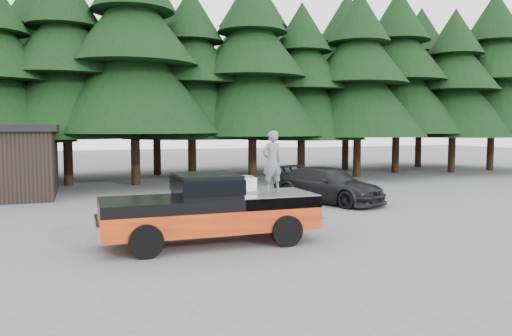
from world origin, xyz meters
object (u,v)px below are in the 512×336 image
object	(u,v)px
man_on_bed	(272,161)
parked_car	(328,185)
pickup_truck	(210,220)
air_compressor	(243,185)

from	to	relation	value
man_on_bed	parked_car	size ratio (longest dim) A/B	0.34
pickup_truck	parked_car	world-z (taller)	parked_car
parked_car	man_on_bed	bearing A→B (deg)	-154.95
pickup_truck	parked_car	xyz separation A→B (m)	(6.60, 5.65, 0.08)
air_compressor	pickup_truck	bearing A→B (deg)	-176.89
pickup_truck	parked_car	size ratio (longest dim) A/B	1.17
man_on_bed	pickup_truck	bearing A→B (deg)	-5.98
air_compressor	parked_car	distance (m)	7.80
man_on_bed	parked_car	bearing A→B (deg)	-142.87
air_compressor	man_on_bed	distance (m)	1.09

